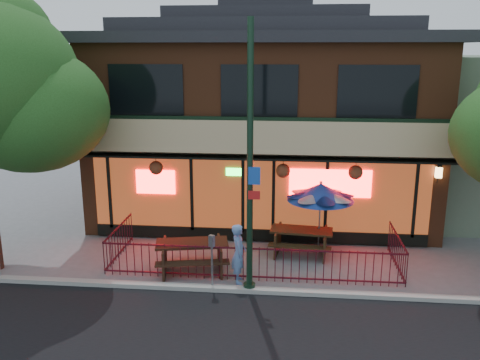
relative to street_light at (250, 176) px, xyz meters
The scene contains 10 objects.
ground 3.17m from the street_light, 90.34° to the left, with size 80.00×80.00×0.00m, color gray.
curb 3.09m from the street_light, 91.40° to the right, with size 80.00×0.25×0.12m, color #999993.
restaurant_building 7.58m from the street_light, 90.02° to the left, with size 12.96×9.49×8.05m.
patio_fence 2.68m from the street_light, 90.15° to the left, with size 8.44×2.62×1.00m.
street_light is the anchor object (origin of this frame).
picnic_table_left 3.30m from the street_light, 147.79° to the left, with size 2.33×1.95×0.88m.
picnic_table_right 3.99m from the street_light, 62.00° to the left, with size 2.05×1.65×0.81m.
patio_umbrella 3.61m from the street_light, 54.96° to the left, with size 2.05×2.05×2.35m.
pedestrian 2.39m from the street_light, 123.93° to the left, with size 0.61×0.40×1.67m, color #6085C0.
parking_meter_near 2.34m from the street_light, behind, with size 0.17×0.16×1.53m.
Camera 1 is at (0.96, -12.76, 6.26)m, focal length 38.00 mm.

